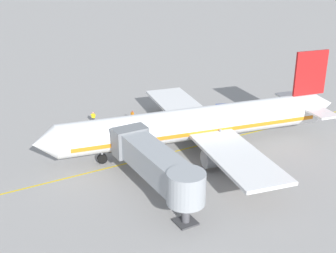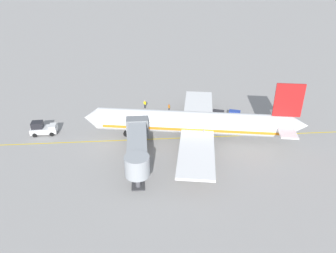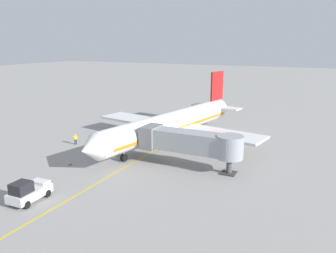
{
  "view_description": "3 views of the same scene",
  "coord_description": "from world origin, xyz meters",
  "px_view_note": "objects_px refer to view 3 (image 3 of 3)",
  "views": [
    {
      "loc": [
        -40.85,
        25.89,
        22.64
      ],
      "look_at": [
        2.19,
        1.47,
        2.31
      ],
      "focal_mm": 47.94,
      "sensor_mm": 36.0,
      "label": 1
    },
    {
      "loc": [
        -49.17,
        7.07,
        28.35
      ],
      "look_at": [
        -2.59,
        3.39,
        3.71
      ],
      "focal_mm": 35.35,
      "sensor_mm": 36.0,
      "label": 2
    },
    {
      "loc": [
        -23.73,
        47.31,
        15.88
      ],
      "look_at": [
        -2.26,
        3.92,
        3.96
      ],
      "focal_mm": 36.19,
      "sensor_mm": 36.0,
      "label": 3
    }
  ],
  "objects_px": {
    "safety_cone_nose_right": "(118,153)",
    "baggage_cart_second_in_train": "(158,121)",
    "ground_crew_marshaller": "(104,133)",
    "baggage_tug_lead": "(127,138)",
    "ground_crew_wing_walker": "(177,128)",
    "jet_bridge": "(190,142)",
    "pushback_tractor": "(28,192)",
    "ground_crew_loader": "(75,139)",
    "safety_cone_nose_left": "(70,163)",
    "baggage_cart_front": "(149,124)",
    "parked_airliner": "(173,124)"
  },
  "relations": [
    {
      "from": "ground_crew_wing_walker",
      "to": "safety_cone_nose_right",
      "type": "distance_m",
      "value": 15.63
    },
    {
      "from": "ground_crew_marshaller",
      "to": "safety_cone_nose_right",
      "type": "xyz_separation_m",
      "value": [
        -7.13,
        6.26,
        -0.66
      ]
    },
    {
      "from": "ground_crew_wing_walker",
      "to": "safety_cone_nose_left",
      "type": "relative_size",
      "value": 2.86
    },
    {
      "from": "pushback_tractor",
      "to": "baggage_tug_lead",
      "type": "relative_size",
      "value": 1.73
    },
    {
      "from": "safety_cone_nose_right",
      "to": "baggage_cart_second_in_train",
      "type": "bearing_deg",
      "value": -80.32
    },
    {
      "from": "parked_airliner",
      "to": "baggage_cart_second_in_train",
      "type": "relative_size",
      "value": 12.58
    },
    {
      "from": "baggage_cart_front",
      "to": "baggage_cart_second_in_train",
      "type": "xyz_separation_m",
      "value": [
        -0.32,
        -3.1,
        0.0
      ]
    },
    {
      "from": "pushback_tractor",
      "to": "ground_crew_marshaller",
      "type": "distance_m",
      "value": 23.93
    },
    {
      "from": "jet_bridge",
      "to": "safety_cone_nose_right",
      "type": "bearing_deg",
      "value": 0.63
    },
    {
      "from": "pushback_tractor",
      "to": "safety_cone_nose_right",
      "type": "bearing_deg",
      "value": -89.05
    },
    {
      "from": "parked_airliner",
      "to": "baggage_cart_front",
      "type": "height_order",
      "value": "parked_airliner"
    },
    {
      "from": "baggage_tug_lead",
      "to": "baggage_cart_front",
      "type": "bearing_deg",
      "value": -85.15
    },
    {
      "from": "jet_bridge",
      "to": "safety_cone_nose_right",
      "type": "distance_m",
      "value": 11.73
    },
    {
      "from": "jet_bridge",
      "to": "ground_crew_loader",
      "type": "xyz_separation_m",
      "value": [
        20.58,
        -1.36,
        -2.5
      ]
    },
    {
      "from": "jet_bridge",
      "to": "baggage_cart_front",
      "type": "height_order",
      "value": "jet_bridge"
    },
    {
      "from": "ground_crew_loader",
      "to": "pushback_tractor",
      "type": "bearing_deg",
      "value": 117.99
    },
    {
      "from": "baggage_cart_second_in_train",
      "to": "ground_crew_wing_walker",
      "type": "height_order",
      "value": "ground_crew_wing_walker"
    },
    {
      "from": "ground_crew_loader",
      "to": "ground_crew_wing_walker",
      "type": "bearing_deg",
      "value": -129.65
    },
    {
      "from": "pushback_tractor",
      "to": "ground_crew_wing_walker",
      "type": "relative_size",
      "value": 2.66
    },
    {
      "from": "parked_airliner",
      "to": "ground_crew_marshaller",
      "type": "distance_m",
      "value": 12.05
    },
    {
      "from": "baggage_cart_second_in_train",
      "to": "safety_cone_nose_left",
      "type": "height_order",
      "value": "baggage_cart_second_in_train"
    },
    {
      "from": "ground_crew_marshaller",
      "to": "pushback_tractor",
      "type": "bearing_deg",
      "value": 108.02
    },
    {
      "from": "jet_bridge",
      "to": "safety_cone_nose_left",
      "type": "relative_size",
      "value": 23.29
    },
    {
      "from": "baggage_tug_lead",
      "to": "baggage_cart_front",
      "type": "distance_m",
      "value": 9.07
    },
    {
      "from": "jet_bridge",
      "to": "baggage_cart_front",
      "type": "distance_m",
      "value": 21.44
    },
    {
      "from": "pushback_tractor",
      "to": "ground_crew_loader",
      "type": "xyz_separation_m",
      "value": [
        9.56,
        -17.99,
        -0.15
      ]
    },
    {
      "from": "jet_bridge",
      "to": "pushback_tractor",
      "type": "bearing_deg",
      "value": 56.47
    },
    {
      "from": "ground_crew_marshaller",
      "to": "jet_bridge",
      "type": "bearing_deg",
      "value": 161.58
    },
    {
      "from": "baggage_cart_front",
      "to": "safety_cone_nose_left",
      "type": "distance_m",
      "value": 21.77
    },
    {
      "from": "ground_crew_marshaller",
      "to": "ground_crew_wing_walker",
      "type": "bearing_deg",
      "value": -135.69
    },
    {
      "from": "baggage_cart_second_in_train",
      "to": "baggage_tug_lead",
      "type": "bearing_deg",
      "value": 92.11
    },
    {
      "from": "baggage_tug_lead",
      "to": "safety_cone_nose_right",
      "type": "distance_m",
      "value": 6.99
    },
    {
      "from": "ground_crew_wing_walker",
      "to": "safety_cone_nose_right",
      "type": "relative_size",
      "value": 2.86
    },
    {
      "from": "ground_crew_wing_walker",
      "to": "ground_crew_marshaller",
      "type": "relative_size",
      "value": 1.0
    },
    {
      "from": "parked_airliner",
      "to": "pushback_tractor",
      "type": "relative_size",
      "value": 8.27
    },
    {
      "from": "jet_bridge",
      "to": "ground_crew_marshaller",
      "type": "distance_m",
      "value": 19.58
    },
    {
      "from": "ground_crew_loader",
      "to": "safety_cone_nose_right",
      "type": "height_order",
      "value": "ground_crew_loader"
    },
    {
      "from": "parked_airliner",
      "to": "ground_crew_loader",
      "type": "xyz_separation_m",
      "value": [
        13.56,
        7.93,
        -2.23
      ]
    },
    {
      "from": "baggage_cart_second_in_train",
      "to": "baggage_cart_front",
      "type": "bearing_deg",
      "value": 84.12
    },
    {
      "from": "ground_crew_wing_walker",
      "to": "ground_crew_loader",
      "type": "relative_size",
      "value": 1.0
    },
    {
      "from": "baggage_tug_lead",
      "to": "ground_crew_marshaller",
      "type": "distance_m",
      "value": 4.42
    },
    {
      "from": "baggage_cart_second_in_train",
      "to": "ground_crew_wing_walker",
      "type": "relative_size",
      "value": 1.75
    },
    {
      "from": "pushback_tractor",
      "to": "ground_crew_loader",
      "type": "relative_size",
      "value": 2.66
    },
    {
      "from": "baggage_tug_lead",
      "to": "ground_crew_wing_walker",
      "type": "xyz_separation_m",
      "value": [
        -5.0,
        -9.02,
        0.24
      ]
    },
    {
      "from": "ground_crew_wing_walker",
      "to": "safety_cone_nose_left",
      "type": "bearing_deg",
      "value": 75.28
    },
    {
      "from": "ground_crew_loader",
      "to": "ground_crew_marshaller",
      "type": "bearing_deg",
      "value": -114.32
    },
    {
      "from": "ground_crew_loader",
      "to": "ground_crew_marshaller",
      "type": "height_order",
      "value": "same"
    },
    {
      "from": "ground_crew_loader",
      "to": "safety_cone_nose_left",
      "type": "xyz_separation_m",
      "value": [
        -5.85,
        7.79,
        -0.66
      ]
    },
    {
      "from": "jet_bridge",
      "to": "ground_crew_marshaller",
      "type": "relative_size",
      "value": 8.13
    },
    {
      "from": "ground_crew_wing_walker",
      "to": "baggage_cart_second_in_train",
      "type": "bearing_deg",
      "value": -29.73
    }
  ]
}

